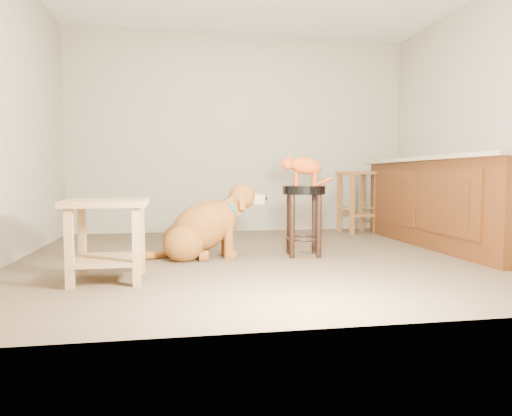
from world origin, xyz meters
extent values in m
cube|color=brown|center=(0.00, 0.00, 0.00)|extent=(4.50, 4.00, 0.01)
cube|color=#9D947E|center=(0.00, 2.00, 1.30)|extent=(4.50, 0.04, 2.60)
cube|color=#9D947E|center=(0.00, -2.00, 1.30)|extent=(4.50, 0.04, 2.60)
cube|color=#9D947E|center=(-2.25, 0.00, 1.30)|extent=(0.04, 4.00, 2.60)
cube|color=#9D947E|center=(2.25, 0.00, 1.30)|extent=(0.04, 4.00, 2.60)
cube|color=#4F260E|center=(1.95, 0.30, 0.45)|extent=(0.60, 2.50, 0.90)
cube|color=gray|center=(1.92, 0.30, 0.92)|extent=(0.70, 2.56, 0.04)
cube|color=black|center=(1.99, 0.30, 0.05)|extent=(0.52, 2.50, 0.10)
cube|color=#4F260E|center=(1.64, -0.25, 0.50)|extent=(0.02, 0.90, 0.62)
cube|color=#4F260E|center=(1.64, 0.85, 0.50)|extent=(0.02, 0.90, 0.62)
cube|color=#401E0B|center=(1.63, -0.25, 0.50)|extent=(0.02, 0.60, 0.40)
cube|color=#401E0B|center=(1.63, 0.85, 0.50)|extent=(0.02, 0.60, 0.40)
cylinder|color=black|center=(0.44, 0.10, 0.29)|extent=(0.05, 0.05, 0.58)
cylinder|color=black|center=(0.20, 0.13, 0.29)|extent=(0.05, 0.05, 0.58)
cylinder|color=black|center=(0.41, -0.14, 0.29)|extent=(0.05, 0.05, 0.58)
cylinder|color=black|center=(0.17, -0.11, 0.29)|extent=(0.05, 0.05, 0.58)
torus|color=black|center=(0.31, 0.00, 0.17)|extent=(0.38, 0.38, 0.03)
cylinder|color=black|center=(0.31, 0.00, 0.61)|extent=(0.40, 0.40, 0.08)
cube|color=brown|center=(1.63, 1.76, 0.38)|extent=(0.05, 0.05, 0.76)
cube|color=brown|center=(1.28, 1.71, 0.38)|extent=(0.05, 0.05, 0.76)
cube|color=brown|center=(1.67, 1.41, 0.38)|extent=(0.05, 0.05, 0.76)
cube|color=brown|center=(1.33, 1.37, 0.38)|extent=(0.05, 0.05, 0.76)
cube|color=brown|center=(1.48, 1.56, 0.78)|extent=(0.49, 0.49, 0.04)
cube|color=#987146|center=(-1.12, -0.54, 0.27)|extent=(0.05, 0.05, 0.53)
cube|color=#987146|center=(-1.55, -0.54, 0.27)|extent=(0.05, 0.05, 0.53)
cube|color=#987146|center=(-1.12, -0.97, 0.27)|extent=(0.05, 0.05, 0.53)
cube|color=#987146|center=(-1.55, -0.97, 0.27)|extent=(0.05, 0.05, 0.53)
cube|color=#987146|center=(-1.33, -0.76, 0.56)|extent=(0.56, 0.56, 0.04)
cube|color=#987146|center=(-1.33, -0.76, 0.15)|extent=(0.47, 0.47, 0.03)
ellipsoid|color=brown|center=(-0.81, 0.16, 0.15)|extent=(0.37, 0.31, 0.32)
ellipsoid|color=brown|center=(-0.80, -0.10, 0.15)|extent=(0.37, 0.31, 0.32)
cylinder|color=brown|center=(-0.64, 0.19, 0.04)|extent=(0.08, 0.10, 0.10)
cylinder|color=brown|center=(-0.63, -0.11, 0.04)|extent=(0.08, 0.10, 0.10)
ellipsoid|color=brown|center=(-0.63, 0.04, 0.28)|extent=(0.75, 0.41, 0.66)
ellipsoid|color=brown|center=(-0.44, 0.05, 0.36)|extent=(0.28, 0.31, 0.33)
cylinder|color=brown|center=(-0.41, 0.14, 0.19)|extent=(0.09, 0.09, 0.38)
cylinder|color=brown|center=(-0.40, -0.04, 0.19)|extent=(0.09, 0.09, 0.38)
sphere|color=brown|center=(-0.38, 0.14, 0.03)|extent=(0.10, 0.10, 0.10)
sphere|color=brown|center=(-0.37, -0.04, 0.03)|extent=(0.10, 0.10, 0.10)
cylinder|color=brown|center=(-0.36, 0.05, 0.46)|extent=(0.25, 0.18, 0.24)
ellipsoid|color=brown|center=(-0.26, 0.06, 0.55)|extent=(0.25, 0.23, 0.23)
cube|color=#967C5D|center=(-0.13, 0.06, 0.53)|extent=(0.17, 0.09, 0.11)
sphere|color=black|center=(-0.05, 0.06, 0.54)|extent=(0.06, 0.06, 0.06)
cube|color=brown|center=(-0.29, 0.16, 0.52)|extent=(0.05, 0.06, 0.17)
cube|color=brown|center=(-0.28, -0.05, 0.52)|extent=(0.05, 0.06, 0.17)
torus|color=#0B535C|center=(-0.36, 0.05, 0.45)|extent=(0.14, 0.22, 0.20)
cylinder|color=#D8BF4C|center=(-0.31, 0.05, 0.38)|extent=(0.01, 0.04, 0.04)
cylinder|color=brown|center=(-1.01, 0.07, 0.04)|extent=(0.31, 0.18, 0.07)
ellipsoid|color=#A13910|center=(0.33, 0.00, 0.84)|extent=(0.33, 0.19, 0.20)
cylinder|color=#A13910|center=(0.24, 0.05, 0.71)|extent=(0.03, 0.03, 0.12)
sphere|color=#A13910|center=(0.24, 0.05, 0.67)|extent=(0.04, 0.04, 0.04)
cylinder|color=#A13910|center=(0.23, -0.03, 0.71)|extent=(0.03, 0.03, 0.12)
sphere|color=#A13910|center=(0.23, -0.03, 0.67)|extent=(0.04, 0.04, 0.04)
cylinder|color=#A13910|center=(0.41, 0.03, 0.71)|extent=(0.03, 0.03, 0.12)
sphere|color=#A13910|center=(0.41, 0.03, 0.67)|extent=(0.04, 0.04, 0.04)
cylinder|color=#A13910|center=(0.40, -0.05, 0.71)|extent=(0.03, 0.03, 0.12)
sphere|color=#A13910|center=(0.40, -0.05, 0.67)|extent=(0.04, 0.04, 0.04)
sphere|color=#A13910|center=(0.16, 0.02, 0.86)|extent=(0.12, 0.12, 0.12)
sphere|color=#A13910|center=(0.11, 0.02, 0.85)|extent=(0.04, 0.04, 0.04)
sphere|color=brown|center=(0.09, 0.03, 0.85)|extent=(0.02, 0.02, 0.02)
cone|color=#A13910|center=(0.18, 0.05, 0.92)|extent=(0.05, 0.05, 0.06)
cone|color=#C66B60|center=(0.17, 0.05, 0.92)|extent=(0.03, 0.03, 0.03)
cone|color=#A13910|center=(0.17, -0.02, 0.92)|extent=(0.05, 0.05, 0.06)
cone|color=#C66B60|center=(0.16, -0.02, 0.92)|extent=(0.03, 0.03, 0.03)
cylinder|color=#A13910|center=(0.49, 0.02, 0.68)|extent=(0.24, 0.11, 0.11)
camera|label=1|loc=(-0.84, -4.08, 0.74)|focal=32.00mm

